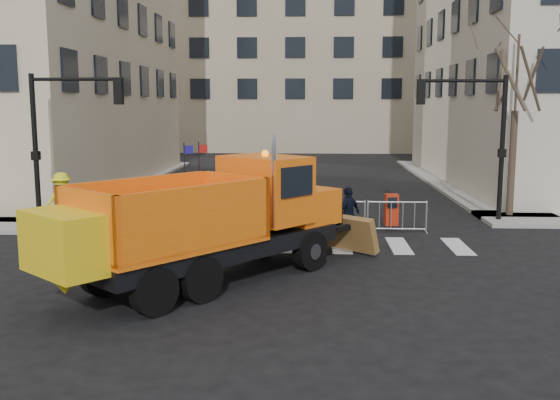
# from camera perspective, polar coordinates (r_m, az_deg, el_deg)

# --- Properties ---
(ground) EXTENTS (120.00, 120.00, 0.00)m
(ground) POSITION_cam_1_polar(r_m,az_deg,el_deg) (14.37, -3.53, -8.87)
(ground) COLOR black
(ground) RESTS_ON ground
(sidewalk_back) EXTENTS (64.00, 5.00, 0.15)m
(sidewalk_back) POSITION_cam_1_polar(r_m,az_deg,el_deg) (22.57, -1.10, -2.20)
(sidewalk_back) COLOR gray
(sidewalk_back) RESTS_ON ground
(building_far) EXTENTS (30.00, 18.00, 24.00)m
(building_far) POSITION_cam_1_polar(r_m,az_deg,el_deg) (66.08, 1.64, 15.32)
(building_far) COLOR tan
(building_far) RESTS_ON ground
(traffic_light_left) EXTENTS (0.18, 0.18, 5.40)m
(traffic_light_left) POSITION_cam_1_polar(r_m,az_deg,el_deg) (23.24, -21.44, 4.05)
(traffic_light_left) COLOR black
(traffic_light_left) RESTS_ON ground
(traffic_light_right) EXTENTS (0.18, 0.18, 5.40)m
(traffic_light_right) POSITION_cam_1_polar(r_m,az_deg,el_deg) (24.18, 19.64, 4.30)
(traffic_light_right) COLOR black
(traffic_light_right) RESTS_ON ground
(crowd_barriers) EXTENTS (12.60, 0.60, 1.10)m
(crowd_barriers) POSITION_cam_1_polar(r_m,az_deg,el_deg) (21.67, -3.25, -1.39)
(crowd_barriers) COLOR #9EA0A5
(crowd_barriers) RESTS_ON ground
(street_tree) EXTENTS (3.00, 3.00, 7.50)m
(street_tree) POSITION_cam_1_polar(r_m,az_deg,el_deg) (25.30, 20.65, 6.80)
(street_tree) COLOR #382B21
(street_tree) RESTS_ON ground
(plow_truck) EXTENTS (7.93, 8.74, 3.63)m
(plow_truck) POSITION_cam_1_polar(r_m,az_deg,el_deg) (15.13, -6.76, -1.73)
(plow_truck) COLOR black
(plow_truck) RESTS_ON ground
(cop_a) EXTENTS (0.64, 0.43, 1.73)m
(cop_a) POSITION_cam_1_polar(r_m,az_deg,el_deg) (17.87, 1.93, -2.50)
(cop_a) COLOR black
(cop_a) RESTS_ON ground
(cop_b) EXTENTS (0.97, 0.91, 1.60)m
(cop_b) POSITION_cam_1_polar(r_m,az_deg,el_deg) (18.18, 2.10, -2.53)
(cop_b) COLOR black
(cop_b) RESTS_ON ground
(cop_c) EXTENTS (1.00, 1.05, 1.74)m
(cop_c) POSITION_cam_1_polar(r_m,az_deg,el_deg) (20.11, 6.28, -1.28)
(cop_c) COLOR black
(cop_c) RESTS_ON ground
(worker) EXTENTS (1.28, 0.79, 1.90)m
(worker) POSITION_cam_1_polar(r_m,az_deg,el_deg) (22.70, -19.30, 0.00)
(worker) COLOR yellow
(worker) RESTS_ON sidewalk_back
(newspaper_box) EXTENTS (0.48, 0.43, 1.10)m
(newspaper_box) POSITION_cam_1_polar(r_m,az_deg,el_deg) (22.20, 10.14, -0.88)
(newspaper_box) COLOR #B8260E
(newspaper_box) RESTS_ON sidewalk_back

